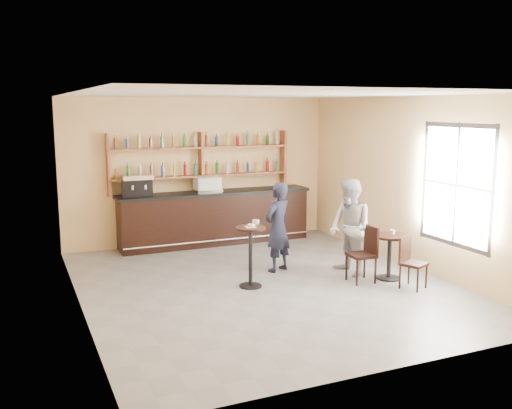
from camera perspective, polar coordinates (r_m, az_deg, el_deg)
name	(u,v)px	position (r m, az deg, el deg)	size (l,w,h in m)	color
floor	(264,285)	(9.84, 0.79, -8.01)	(7.00, 7.00, 0.00)	slate
ceiling	(264,94)	(9.37, 0.84, 10.98)	(7.00, 7.00, 0.00)	white
wall_back	(199,171)	(12.72, -5.68, 3.39)	(7.00, 7.00, 0.00)	#E7BD83
wall_front	(394,235)	(6.49, 13.60, -2.99)	(7.00, 7.00, 0.00)	#E7BD83
wall_left	(76,204)	(8.70, -17.53, 0.03)	(7.00, 7.00, 0.00)	#E7BD83
wall_right	(410,183)	(11.03, 15.18, 2.13)	(7.00, 7.00, 0.00)	#E7BD83
window_pane	(456,185)	(10.12, 19.40, 1.81)	(2.00, 2.00, 0.00)	white
window_frame	(456,185)	(10.11, 19.38, 1.81)	(0.04, 1.70, 2.10)	black
shelf_unit	(201,162)	(12.57, -5.51, 4.28)	(4.00, 0.26, 1.40)	brown
liquor_bottles	(201,154)	(12.56, -5.53, 5.06)	(3.68, 0.10, 1.00)	#8C5919
bar_counter	(215,218)	(12.61, -4.11, -1.31)	(4.31, 0.84, 1.17)	black
espresso_machine	(137,186)	(12.04, -11.82, 1.86)	(0.62, 0.40, 0.44)	black
pastry_case	(207,184)	(12.44, -4.89, 2.02)	(0.55, 0.44, 0.33)	silver
pedestal_table	(250,257)	(9.58, -0.56, -5.28)	(0.50, 0.50, 1.03)	black
napkin	(250,227)	(9.45, -0.56, -2.25)	(0.17, 0.17, 0.00)	white
donut	(251,225)	(9.44, -0.48, -2.11)	(0.13, 0.13, 0.05)	#D7834E
cup_pedestal	(256,222)	(9.59, -0.02, -1.81)	(0.12, 0.12, 0.09)	white
man_main	(278,227)	(10.43, 2.20, -2.29)	(0.60, 0.39, 1.65)	black
cafe_table	(389,257)	(10.31, 13.18, -5.13)	(0.63, 0.63, 0.80)	black
cup_cafe	(393,232)	(10.24, 13.50, -2.71)	(0.09, 0.09, 0.08)	white
chair_west	(361,254)	(10.02, 10.49, -4.93)	(0.42, 0.42, 0.98)	black
chair_south	(414,263)	(9.87, 15.50, -5.68)	(0.37, 0.37, 0.87)	black
patron_second	(350,228)	(10.31, 9.38, -2.29)	(0.85, 0.66, 1.75)	#98989D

